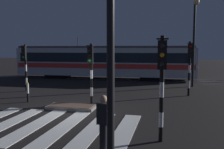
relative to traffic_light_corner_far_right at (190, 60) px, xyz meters
name	(u,v)px	position (x,y,z in m)	size (l,w,h in m)	color
ground_plane	(71,112)	(-5.83, -5.30, -2.28)	(120.00, 120.00, 0.00)	black
rail_near	(119,80)	(-5.83, 7.10, -2.27)	(80.00, 0.12, 0.03)	#59595E
rail_far	(122,78)	(-5.83, 8.54, -2.27)	(80.00, 0.12, 0.03)	#59595E
crosswalk_zebra	(49,126)	(-5.83, -7.63, -2.27)	(6.71, 4.73, 0.02)	silver
traffic_island	(72,107)	(-6.03, -4.74, -2.19)	(2.39, 1.09, 0.18)	slate
traffic_light_corner_far_right	(190,60)	(0.00, 0.00, 0.00)	(0.36, 0.42, 3.46)	black
traffic_light_corner_near_right	(162,73)	(-1.56, -8.38, -0.02)	(0.36, 0.42, 3.42)	black
traffic_light_corner_far_left	(25,60)	(-11.07, -0.62, -0.10)	(0.36, 0.42, 3.30)	black
traffic_light_median_centre	(91,65)	(-5.33, -3.68, -0.12)	(0.36, 0.42, 3.27)	black
street_lamp_trackside_right	(195,32)	(0.63, 3.90, 1.97)	(0.44, 1.21, 6.62)	black
tram	(103,61)	(-7.56, 7.82, -0.53)	(17.83, 2.58, 4.15)	silver
pedestrian_waiting_at_kerb	(103,124)	(-3.14, -9.60, -1.40)	(0.36, 0.24, 1.71)	black
bollard_island_edge	(28,92)	(-9.01, -3.78, -1.72)	(0.12, 0.12, 1.11)	black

